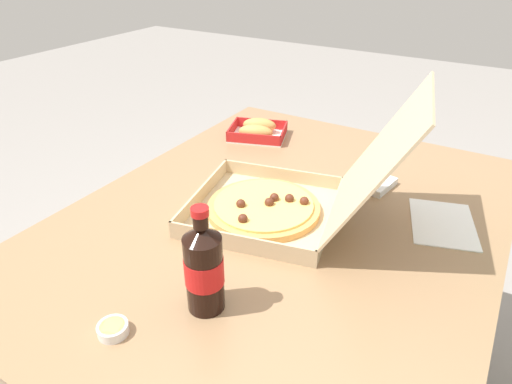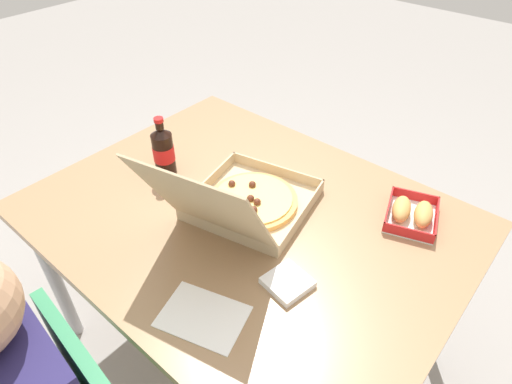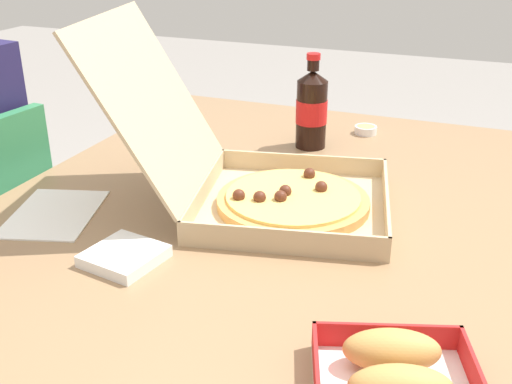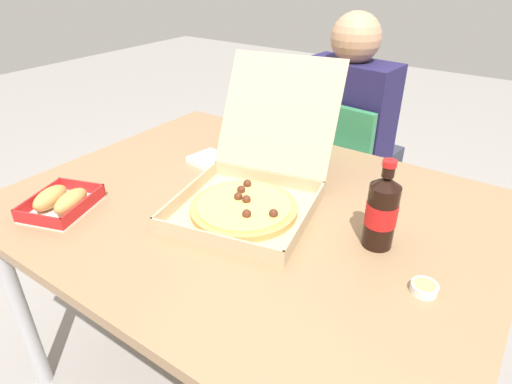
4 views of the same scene
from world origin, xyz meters
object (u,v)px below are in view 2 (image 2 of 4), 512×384
(dipping_sauce_cup, at_px, (163,144))
(cola_bottle, at_px, (164,151))
(pizza_box_open, at_px, (245,201))
(paper_menu, at_px, (203,316))
(bread_side_box, at_px, (412,213))
(napkin_pile, at_px, (288,282))

(dipping_sauce_cup, bearing_deg, cola_bottle, 144.19)
(pizza_box_open, bearing_deg, dipping_sauce_cup, -9.36)
(paper_menu, bearing_deg, bread_side_box, -126.46)
(pizza_box_open, bearing_deg, cola_bottle, 3.36)
(pizza_box_open, relative_size, napkin_pile, 5.38)
(pizza_box_open, distance_m, bread_side_box, 0.52)
(cola_bottle, bearing_deg, napkin_pile, 169.34)
(cola_bottle, xyz_separation_m, paper_menu, (-0.53, 0.34, -0.09))
(paper_menu, bearing_deg, pizza_box_open, -81.10)
(napkin_pile, height_order, dipping_sauce_cup, same)
(paper_menu, height_order, dipping_sauce_cup, dipping_sauce_cup)
(dipping_sauce_cup, bearing_deg, paper_menu, 146.91)
(pizza_box_open, distance_m, napkin_pile, 0.31)
(pizza_box_open, distance_m, cola_bottle, 0.36)
(cola_bottle, distance_m, dipping_sauce_cup, 0.19)
(bread_side_box, distance_m, napkin_pile, 0.48)
(bread_side_box, bearing_deg, napkin_pile, 73.50)
(pizza_box_open, xyz_separation_m, bread_side_box, (-0.41, -0.32, -0.03))
(napkin_pile, bearing_deg, cola_bottle, -10.66)
(napkin_pile, bearing_deg, pizza_box_open, -26.92)
(dipping_sauce_cup, bearing_deg, bread_side_box, -165.43)
(pizza_box_open, xyz_separation_m, napkin_pile, (-0.27, 0.14, -0.04))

